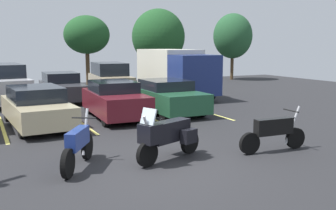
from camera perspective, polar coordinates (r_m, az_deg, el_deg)
name	(u,v)px	position (r m, az deg, el deg)	size (l,w,h in m)	color
ground	(161,168)	(9.59, -1.10, -9.31)	(44.00, 44.00, 0.10)	#262628
motorcycle_touring	(167,135)	(9.82, -0.11, -4.46)	(2.15, 1.18, 1.44)	black
motorcycle_second	(274,132)	(11.09, 15.47, -3.85)	(2.16, 0.62, 1.24)	black
motorcycle_third	(78,145)	(9.54, -13.21, -5.84)	(1.22, 1.90, 1.33)	black
parking_stripes	(43,125)	(15.06, -18.09, -2.81)	(13.93, 5.02, 0.01)	#EAE066
car_champagne	(37,107)	(14.75, -18.95, -0.27)	(2.15, 4.80, 1.46)	#C1B289
car_maroon	(115,100)	(15.70, -7.94, 0.75)	(1.99, 4.37, 1.50)	maroon
car_green	(167,97)	(16.85, -0.22, 1.26)	(2.01, 4.66, 1.43)	#235638
car_far_silver	(5,84)	(20.92, -23.04, 2.86)	(2.18, 4.86, 2.00)	#B7B7BC
car_far_charcoal	(62,87)	(21.15, -15.46, 2.54)	(1.86, 4.58, 1.49)	#38383D
car_far_tan	(110,80)	(22.12, -8.60, 3.65)	(2.13, 4.49, 1.96)	tan
box_truck	(175,71)	(22.19, 0.98, 5.08)	(2.53, 6.67, 2.69)	navy
tree_rear	(87,35)	(29.01, -11.98, 10.16)	(3.32, 3.32, 5.08)	#4C3823
tree_far_left	(233,36)	(33.43, 9.60, 10.06)	(3.29, 3.29, 5.59)	#4C3823
tree_center	(158,37)	(30.90, -1.44, 10.09)	(4.20, 4.20, 5.78)	#4C3823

